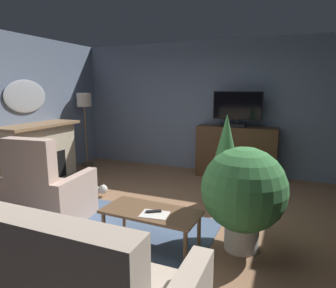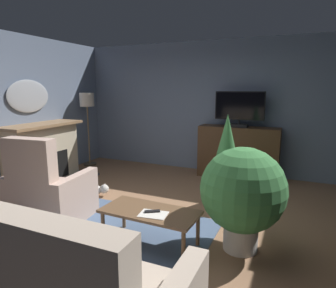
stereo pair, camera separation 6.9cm
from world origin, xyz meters
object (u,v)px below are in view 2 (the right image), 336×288
object	(u,v)px
potted_plant_leafy_by_curtain	(226,158)
potted_plant_on_hearth_side	(243,192)
coffee_table	(150,214)
fireplace	(43,154)
armchair_facing_sofa	(49,195)
tv_remote	(152,212)
tv_cabinet	(238,154)
television	(240,108)
cat	(94,190)
folded_newspaper	(153,214)
floor_lamp	(87,107)
wall_mirror_oval	(29,96)

from	to	relation	value
potted_plant_leafy_by_curtain	potted_plant_on_hearth_side	bearing A→B (deg)	-68.53
coffee_table	fireplace	bearing A→B (deg)	156.79
potted_plant_leafy_by_curtain	armchair_facing_sofa	bearing A→B (deg)	-145.15
coffee_table	potted_plant_leafy_by_curtain	distance (m)	1.56
fireplace	tv_remote	size ratio (longest dim) A/B	9.33
tv_cabinet	television	bearing A→B (deg)	-90.00
tv_cabinet	cat	distance (m)	2.81
folded_newspaper	cat	distance (m)	2.00
coffee_table	tv_remote	size ratio (longest dim) A/B	6.55
potted_plant_leafy_by_curtain	floor_lamp	distance (m)	3.67
armchair_facing_sofa	floor_lamp	bearing A→B (deg)	118.31
cat	floor_lamp	bearing A→B (deg)	130.25
tv_cabinet	potted_plant_on_hearth_side	size ratio (longest dim) A/B	1.34
potted_plant_leafy_by_curtain	floor_lamp	xyz separation A→B (m)	(-3.43, 1.17, 0.57)
tv_cabinet	floor_lamp	distance (m)	3.44
wall_mirror_oval	tv_remote	size ratio (longest dim) A/B	5.47
potted_plant_on_hearth_side	folded_newspaper	bearing A→B (deg)	-155.31
coffee_table	armchair_facing_sofa	xyz separation A→B (m)	(-1.51, 0.00, -0.01)
fireplace	armchair_facing_sofa	world-z (taller)	armchair_facing_sofa
cat	fireplace	bearing A→B (deg)	170.15
tv_remote	potted_plant_on_hearth_side	bearing A→B (deg)	169.24
potted_plant_on_hearth_side	cat	world-z (taller)	potted_plant_on_hearth_side
fireplace	tv_remote	distance (m)	3.20
television	floor_lamp	distance (m)	3.33
fireplace	potted_plant_on_hearth_side	distance (m)	3.95
tv_remote	potted_plant_on_hearth_side	size ratio (longest dim) A/B	0.15
wall_mirror_oval	cat	world-z (taller)	wall_mirror_oval
armchair_facing_sofa	folded_newspaper	bearing A→B (deg)	-3.03
wall_mirror_oval	floor_lamp	world-z (taller)	wall_mirror_oval
coffee_table	potted_plant_leafy_by_curtain	bearing A→B (deg)	69.77
floor_lamp	potted_plant_on_hearth_side	bearing A→B (deg)	-30.49
armchair_facing_sofa	potted_plant_on_hearth_side	distance (m)	2.51
fireplace	wall_mirror_oval	xyz separation A→B (m)	(-0.25, 0.00, 1.07)
armchair_facing_sofa	coffee_table	bearing A→B (deg)	-0.10
cat	television	bearing A→B (deg)	44.27
cat	tv_cabinet	bearing A→B (deg)	45.05
wall_mirror_oval	coffee_table	bearing A→B (deg)	-21.54
tv_cabinet	potted_plant_on_hearth_side	world-z (taller)	potted_plant_on_hearth_side
television	folded_newspaper	xyz separation A→B (m)	(-0.32, -3.01, -0.96)
fireplace	armchair_facing_sofa	xyz separation A→B (m)	(1.37, -1.23, -0.17)
wall_mirror_oval	floor_lamp	bearing A→B (deg)	80.57
armchair_facing_sofa	floor_lamp	xyz separation A→B (m)	(-1.40, 2.59, 0.96)
tv_remote	cat	distance (m)	1.95
television	armchair_facing_sofa	world-z (taller)	television
armchair_facing_sofa	potted_plant_leafy_by_curtain	xyz separation A→B (m)	(2.04, 1.42, 0.40)
armchair_facing_sofa	fireplace	bearing A→B (deg)	138.04
potted_plant_on_hearth_side	armchair_facing_sofa	bearing A→B (deg)	-172.69
armchair_facing_sofa	cat	size ratio (longest dim) A/B	1.75
wall_mirror_oval	potted_plant_leafy_by_curtain	world-z (taller)	wall_mirror_oval
fireplace	potted_plant_on_hearth_side	world-z (taller)	potted_plant_on_hearth_side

